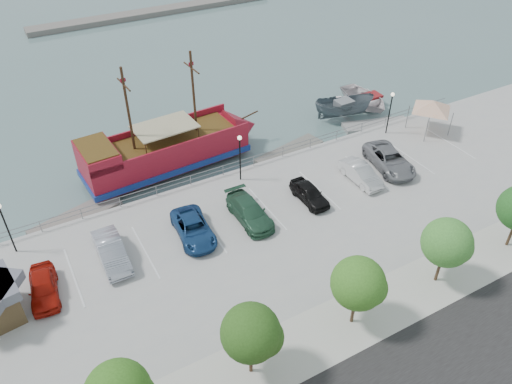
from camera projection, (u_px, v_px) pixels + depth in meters
ground at (280, 233)px, 38.47m from camera, size 160.00×160.00×0.00m
sidewalk at (364, 315)px, 30.89m from camera, size 100.00×4.00×0.05m
seawall_railing at (233, 167)px, 42.98m from camera, size 50.00×0.06×1.00m
far_shore at (156, 12)px, 80.41m from camera, size 40.00×3.00×0.80m
pirate_ship at (178, 147)px, 44.96m from camera, size 17.33×5.78×10.84m
patrol_boat at (343, 109)px, 52.00m from camera, size 6.69×4.27×2.42m
speedboat at (364, 101)px, 54.70m from camera, size 4.92×6.81×1.39m
dock_west at (76, 218)px, 39.57m from camera, size 7.57×3.98×0.42m
dock_mid at (289, 152)px, 47.33m from camera, size 7.50×3.51×0.41m
dock_east at (376, 125)px, 51.43m from camera, size 7.23×3.95×0.40m
canopy_tent at (434, 100)px, 46.81m from camera, size 5.05×5.05×3.84m
lamp_post_left at (4, 220)px, 33.64m from camera, size 0.36×0.36×4.28m
lamp_post_mid at (240, 150)px, 40.62m from camera, size 0.36×0.36×4.28m
lamp_post_right at (391, 106)px, 46.82m from camera, size 0.36×0.36×4.28m
tree_c at (254, 334)px, 25.81m from camera, size 3.30×3.20×5.00m
tree_d at (361, 284)px, 28.53m from camera, size 3.30×3.20×5.00m
tree_e at (449, 244)px, 31.24m from camera, size 3.30×3.20×5.00m
parked_car_a at (43, 287)px, 31.74m from camera, size 2.20×4.46×1.46m
parked_car_b at (112, 252)px, 34.22m from camera, size 1.77×4.90×1.61m
parked_car_c at (193, 229)px, 36.27m from camera, size 2.83×5.31×1.42m
parked_car_d at (250, 212)px, 37.75m from camera, size 2.14×5.20×1.50m
parked_car_e at (310, 193)px, 39.67m from camera, size 1.65×4.09×1.39m
parked_car_f at (361, 174)px, 41.81m from camera, size 1.57×4.47×1.47m
parked_car_g at (389, 160)px, 43.36m from camera, size 3.74×6.19×1.61m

